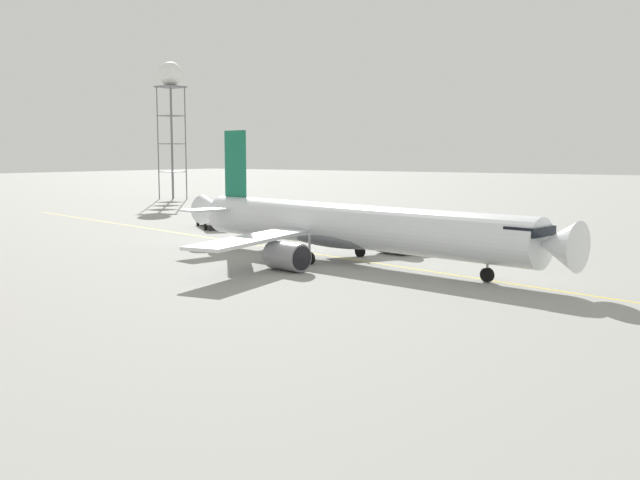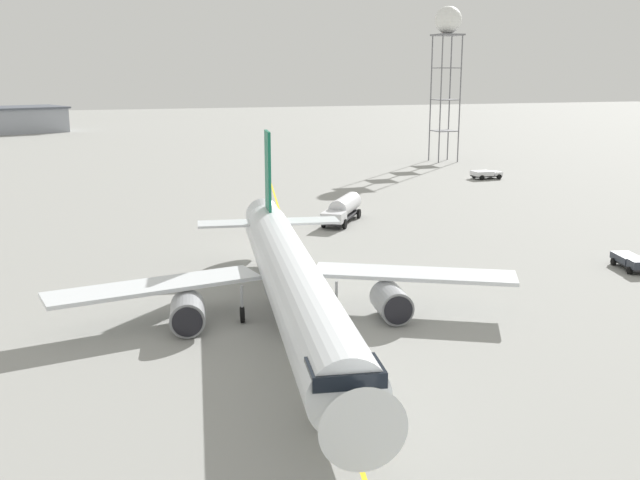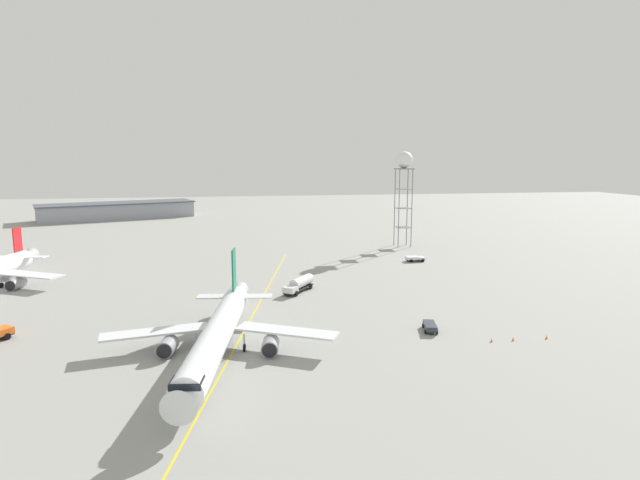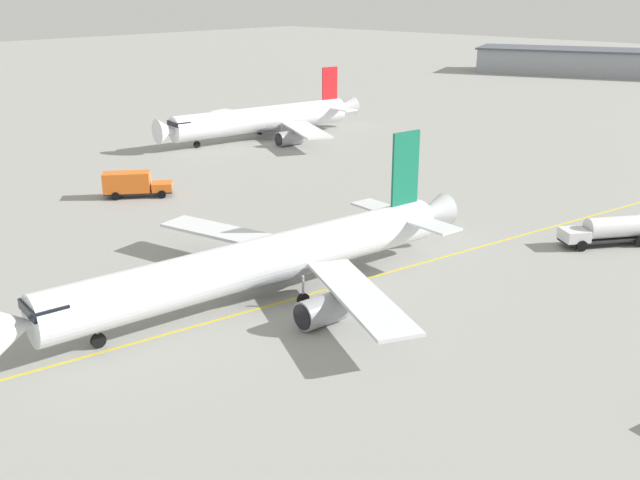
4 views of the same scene
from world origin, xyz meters
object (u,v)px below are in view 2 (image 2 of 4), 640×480
fuel_tanker_truck (343,208)px  pushback_tug_truck (486,174)px  radar_tower (448,28)px  airliner_main (292,282)px  baggage_truck_truck (631,261)px

fuel_tanker_truck → pushback_tug_truck: bearing=162.5°
pushback_tug_truck → radar_tower: bearing=79.4°
airliner_main → radar_tower: (-80.67, 54.26, 21.61)m
baggage_truck_truck → radar_tower: 82.84m
baggage_truck_truck → radar_tower: size_ratio=0.16×
radar_tower → airliner_main: bearing=-33.9°
pushback_tug_truck → radar_tower: (-23.45, 4.73, 23.90)m
fuel_tanker_truck → pushback_tug_truck: 42.31m
baggage_truck_truck → fuel_tanker_truck: size_ratio=0.53×
airliner_main → fuel_tanker_truck: bearing=163.1°
airliner_main → baggage_truck_truck: bearing=107.0°
airliner_main → radar_tower: radar_tower is taller
airliner_main → radar_tower: size_ratio=1.49×
baggage_truck_truck → pushback_tug_truck: bearing=176.2°
airliner_main → pushback_tug_truck: size_ratio=9.14×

